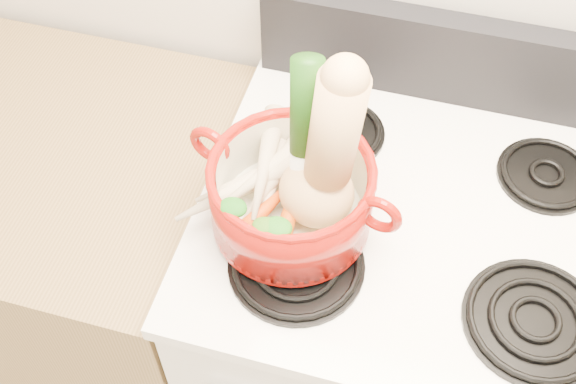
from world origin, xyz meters
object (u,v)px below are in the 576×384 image
(dutch_oven, at_px, (291,195))
(squash, at_px, (319,150))
(leek, at_px, (304,140))
(stove_body, at_px, (394,341))

(dutch_oven, distance_m, squash, 0.12)
(dutch_oven, bearing_deg, leek, 64.72)
(stove_body, relative_size, leek, 2.93)
(stove_body, distance_m, dutch_oven, 0.62)
(dutch_oven, distance_m, leek, 0.12)
(dutch_oven, height_order, squash, squash)
(leek, bearing_deg, squash, -41.31)
(stove_body, relative_size, dutch_oven, 3.48)
(stove_body, bearing_deg, leek, -162.67)
(leek, bearing_deg, dutch_oven, -141.23)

